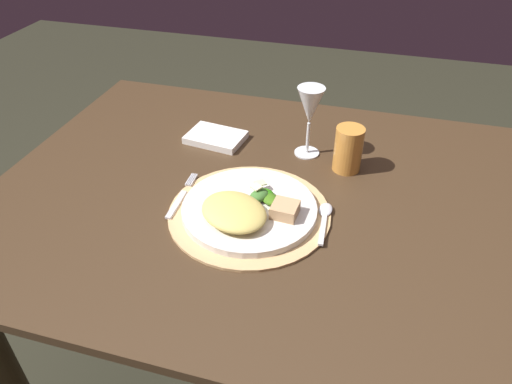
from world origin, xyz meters
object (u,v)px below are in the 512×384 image
fork (181,197)px  amber_tumbler (348,149)px  spoon (325,216)px  dinner_plate (249,209)px  wine_glass (310,108)px  dining_table (278,256)px  napkin (216,137)px

fork → amber_tumbler: (0.32, 0.22, 0.04)m
spoon → amber_tumbler: bearing=84.6°
dinner_plate → wine_glass: wine_glass is taller
dining_table → dinner_plate: dinner_plate is taller
dinner_plate → spoon: bearing=9.7°
dining_table → amber_tumbler: size_ratio=11.89×
fork → wine_glass: size_ratio=0.93×
amber_tumbler → wine_glass: bearing=157.6°
spoon → napkin: bearing=143.5°
dining_table → amber_tumbler: (0.12, 0.14, 0.24)m
spoon → wine_glass: (-0.08, 0.24, 0.11)m
napkin → wine_glass: bearing=0.3°
spoon → napkin: (-0.32, 0.24, 0.00)m
fork → napkin: size_ratio=1.15×
dinner_plate → fork: bearing=178.9°
spoon → fork: bearing=-175.7°
dining_table → wine_glass: 0.36m
dinner_plate → spoon: dinner_plate is taller
fork → spoon: 0.31m
amber_tumbler → napkin: bearing=173.2°
fork → amber_tumbler: bearing=34.0°
dinner_plate → fork: dinner_plate is taller
fork → amber_tumbler: 0.39m
dining_table → amber_tumbler: amber_tumbler is taller
spoon → napkin: napkin is taller
dinner_plate → spoon: (0.15, 0.03, -0.00)m
dining_table → napkin: (-0.21, 0.18, 0.19)m
fork → wine_glass: wine_glass is taller
spoon → wine_glass: bearing=109.1°
dinner_plate → wine_glass: bearing=75.2°
napkin → amber_tumbler: size_ratio=1.32×
spoon → amber_tumbler: (0.02, 0.20, 0.04)m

